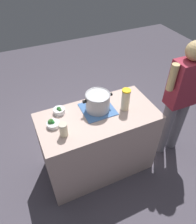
{
  "coord_description": "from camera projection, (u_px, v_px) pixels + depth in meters",
  "views": [
    {
      "loc": [
        -0.68,
        -1.5,
        2.41
      ],
      "look_at": [
        0.0,
        0.0,
        0.94
      ],
      "focal_mm": 34.16,
      "sensor_mm": 36.0,
      "label": 1
    }
  ],
  "objects": [
    {
      "name": "ground_plane",
      "position": [
        98.0,
        165.0,
        2.83
      ],
      "size": [
        8.0,
        8.0,
        0.0
      ],
      "primitive_type": "plane",
      "color": "#4C4652"
    },
    {
      "name": "counter_slab",
      "position": [
        98.0,
        143.0,
        2.53
      ],
      "size": [
        1.28,
        0.63,
        0.89
      ],
      "primitive_type": "cube",
      "color": "#C1A499",
      "rests_on": "ground_plane"
    },
    {
      "name": "dish_cloth",
      "position": [
        98.0,
        109.0,
        2.3
      ],
      "size": [
        0.34,
        0.34,
        0.01
      ],
      "primitive_type": "cube",
      "color": "#4872B0",
      "rests_on": "counter_slab"
    },
    {
      "name": "cooking_pot",
      "position": [
        98.0,
        102.0,
        2.23
      ],
      "size": [
        0.33,
        0.26,
        0.2
      ],
      "color": "#B7B7BC",
      "rests_on": "dish_cloth"
    },
    {
      "name": "lemonade_pitcher",
      "position": [
        126.0,
        100.0,
        2.23
      ],
      "size": [
        0.09,
        0.09,
        0.25
      ],
      "color": "beige",
      "rests_on": "counter_slab"
    },
    {
      "name": "mason_jar",
      "position": [
        63.0,
        130.0,
        1.98
      ],
      "size": [
        0.08,
        0.08,
        0.14
      ],
      "color": "beige",
      "rests_on": "counter_slab"
    },
    {
      "name": "broccoli_bowl_front",
      "position": [
        53.0,
        124.0,
        2.1
      ],
      "size": [
        0.13,
        0.13,
        0.08
      ],
      "color": "silver",
      "rests_on": "counter_slab"
    },
    {
      "name": "broccoli_bowl_center",
      "position": [
        59.0,
        111.0,
        2.25
      ],
      "size": [
        0.12,
        0.12,
        0.08
      ],
      "color": "silver",
      "rests_on": "counter_slab"
    },
    {
      "name": "person_cook",
      "position": [
        180.0,
        99.0,
        2.48
      ],
      "size": [
        0.5,
        0.21,
        1.57
      ],
      "color": "slate",
      "rests_on": "ground_plane"
    }
  ]
}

